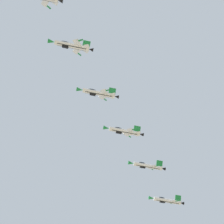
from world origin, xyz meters
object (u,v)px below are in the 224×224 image
Objects in this scene: fighter_jet_right_outer at (147,166)px; fighter_jet_left_outer at (124,131)px; fighter_jet_left_wing at (71,46)px; fighter_jet_right_wing at (98,93)px; fighter_jet_trail_slot at (167,201)px.

fighter_jet_left_outer is at bearing 138.60° from fighter_jet_right_outer.
fighter_jet_left_outer is at bearing -41.47° from fighter_jet_left_wing.
fighter_jet_right_wing is 38.33m from fighter_jet_right_outer.
fighter_jet_right_outer is (11.05, 36.69, 0.74)m from fighter_jet_right_wing.
fighter_jet_right_outer reaches higher than fighter_jet_right_wing.
fighter_jet_right_outer is at bearing -41.40° from fighter_jet_left_outer.
fighter_jet_left_wing is 1.00× the size of fighter_jet_right_outer.
fighter_jet_right_wing is 1.00× the size of fighter_jet_right_outer.
fighter_jet_left_wing is at bearing 139.10° from fighter_jet_trail_slot.
fighter_jet_left_outer is at bearing -44.24° from fighter_jet_right_wing.
fighter_jet_right_wing is at bearing -38.95° from fighter_jet_left_wing.
fighter_jet_right_wing reaches higher than fighter_jet_trail_slot.
fighter_jet_left_wing is at bearing 138.53° from fighter_jet_left_outer.
fighter_jet_trail_slot is at bearing -39.30° from fighter_jet_right_outer.
fighter_jet_right_outer is at bearing 140.70° from fighter_jet_trail_slot.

